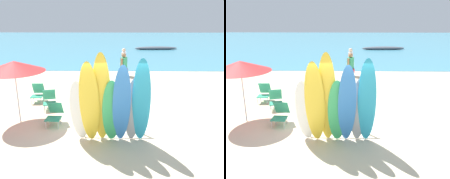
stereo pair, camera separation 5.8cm
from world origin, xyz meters
The scene contains 18 objects.
ground centered at (0.00, 14.00, 0.00)m, with size 60.00×60.00×0.00m, color beige.
ocean_water centered at (0.00, 29.18, 0.01)m, with size 60.00×40.00×0.02m, color teal.
surfboard_rack centered at (0.00, 0.00, 0.48)m, with size 2.17×0.07×0.64m.
surfboard_white_0 centered at (-0.91, -0.56, 1.01)m, with size 0.53×0.07×2.08m, color white.
surfboard_yellow_1 centered at (-0.60, -0.68, 1.28)m, with size 0.56×0.07×2.64m, color yellow.
surfboard_yellow_2 centered at (-0.26, -0.64, 1.40)m, with size 0.52×0.06×2.88m, color yellow.
surfboard_green_3 centered at (0.02, -0.58, 1.01)m, with size 0.54×0.06×2.08m, color #38B266.
surfboard_blue_4 centered at (0.29, -0.69, 1.25)m, with size 0.51×0.06×2.60m, color #337AD1.
surfboard_grey_5 centered at (0.63, -0.53, 1.04)m, with size 0.46×0.07×2.12m, color #999EA3.
surfboard_teal_6 centered at (0.84, -0.66, 1.33)m, with size 0.52×0.08×2.73m, color #289EC6.
beachgoer_by_water centered at (0.62, 7.93, 1.00)m, with size 0.45×0.65×1.74m.
beachgoer_near_rack centered at (0.56, 5.91, 1.00)m, with size 0.45×0.60×1.73m.
beachgoer_strolling centered at (-0.98, 2.65, 0.92)m, with size 0.60×0.25×1.59m.
beach_chair_red centered at (-1.98, 0.72, 0.42)m, with size 0.52×0.75×0.80m.
beach_chair_blue centered at (-2.56, 2.19, 0.42)m, with size 0.67×0.83×0.80m.
beach_chair_striped centered at (-3.30, 3.05, 0.43)m, with size 0.53×0.71×0.82m.
beach_umbrella centered at (-3.29, 0.93, 2.02)m, with size 2.06×2.06×2.20m.
distant_boat centered at (4.63, 20.26, 0.17)m, with size 4.84×1.11×0.38m.
Camera 1 is at (0.13, -6.91, 3.63)m, focal length 38.40 mm.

